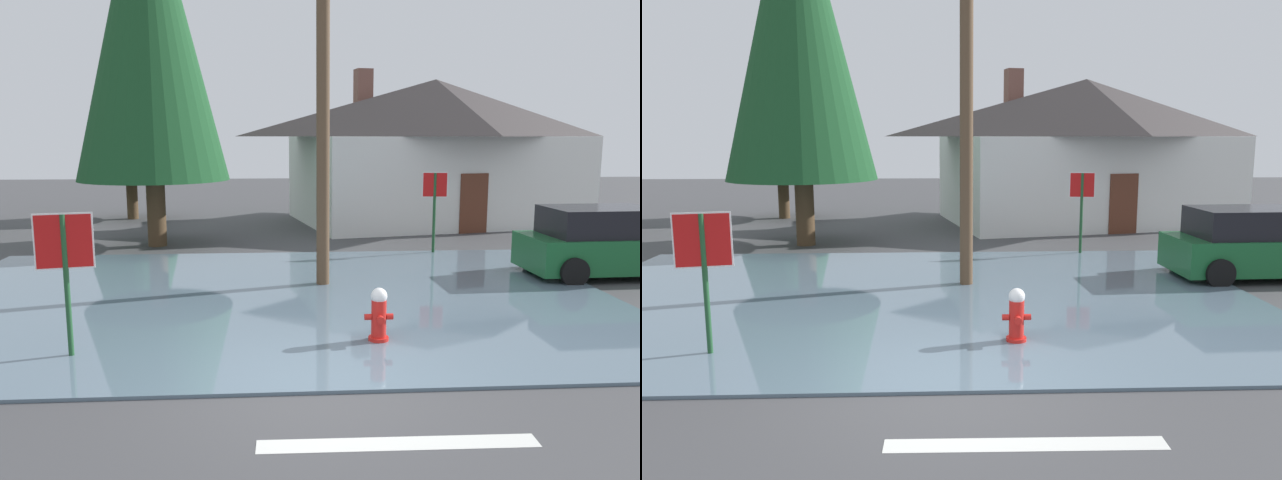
% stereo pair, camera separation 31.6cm
% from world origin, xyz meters
% --- Properties ---
extents(ground_plane, '(80.00, 80.00, 0.10)m').
position_xyz_m(ground_plane, '(0.00, 0.00, -0.05)').
color(ground_plane, '#424244').
extents(flood_puddle, '(13.91, 9.51, 0.05)m').
position_xyz_m(flood_puddle, '(-0.70, 4.52, 0.03)').
color(flood_puddle, slate).
rests_on(flood_puddle, ground).
extents(lane_stop_bar, '(3.03, 0.35, 0.01)m').
position_xyz_m(lane_stop_bar, '(0.78, -1.56, 0.00)').
color(lane_stop_bar, silver).
rests_on(lane_stop_bar, ground).
extents(stop_sign_near, '(0.80, 0.19, 2.16)m').
position_xyz_m(stop_sign_near, '(-3.53, 1.33, 1.54)').
color(stop_sign_near, '#1E4C28').
rests_on(stop_sign_near, ground).
extents(fire_hydrant, '(0.45, 0.39, 0.90)m').
position_xyz_m(fire_hydrant, '(1.10, 1.69, 0.44)').
color(fire_hydrant, red).
rests_on(fire_hydrant, ground).
extents(utility_pole, '(1.60, 0.28, 9.60)m').
position_xyz_m(utility_pole, '(0.50, 5.55, 4.98)').
color(utility_pole, brown).
rests_on(utility_pole, ground).
extents(stop_sign_far, '(0.68, 0.11, 2.26)m').
position_xyz_m(stop_sign_far, '(3.82, 9.04, 1.60)').
color(stop_sign_far, '#1E4C28').
rests_on(stop_sign_far, ground).
extents(house, '(11.74, 8.72, 5.71)m').
position_xyz_m(house, '(5.45, 15.73, 2.75)').
color(house, silver).
rests_on(house, ground).
extents(parked_car, '(4.13, 2.17, 1.62)m').
position_xyz_m(parked_car, '(7.18, 6.09, 0.77)').
color(parked_car, '#195B2D').
rests_on(parked_car, ground).
extents(pine_tree_tall_left, '(4.36, 4.36, 10.90)m').
position_xyz_m(pine_tree_tall_left, '(-4.04, 10.89, 6.41)').
color(pine_tree_tall_left, '#4C3823').
rests_on(pine_tree_tall_left, ground).
extents(pine_tree_mid_left, '(3.39, 3.39, 8.48)m').
position_xyz_m(pine_tree_mid_left, '(-6.15, 17.10, 4.99)').
color(pine_tree_mid_left, '#4C3823').
rests_on(pine_tree_mid_left, ground).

